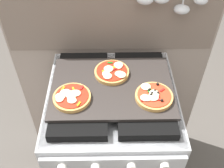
% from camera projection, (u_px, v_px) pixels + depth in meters
% --- Properties ---
extents(kitchen_backsplash, '(1.10, 0.09, 1.55)m').
position_uv_depth(kitchen_backsplash, '(112.00, 59.00, 1.53)').
color(kitchen_backsplash, gray).
rests_on(kitchen_backsplash, ground_plane).
extents(stove, '(0.60, 0.64, 0.90)m').
position_uv_depth(stove, '(112.00, 143.00, 1.53)').
color(stove, '#B7BABF').
rests_on(stove, ground_plane).
extents(baking_tray, '(0.54, 0.38, 0.02)m').
position_uv_depth(baking_tray, '(112.00, 87.00, 1.21)').
color(baking_tray, '#2D2826').
rests_on(baking_tray, stove).
extents(pizza_left, '(0.16, 0.16, 0.03)m').
position_uv_depth(pizza_left, '(71.00, 97.00, 1.14)').
color(pizza_left, tan).
rests_on(pizza_left, baking_tray).
extents(pizza_right, '(0.16, 0.16, 0.03)m').
position_uv_depth(pizza_right, '(153.00, 96.00, 1.14)').
color(pizza_right, tan).
rests_on(pizza_right, baking_tray).
extents(pizza_center, '(0.16, 0.16, 0.03)m').
position_uv_depth(pizza_center, '(112.00, 72.00, 1.25)').
color(pizza_center, tan).
rests_on(pizza_center, baking_tray).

